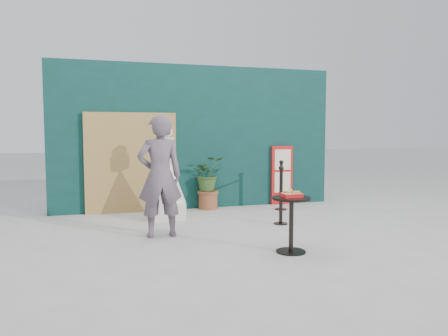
% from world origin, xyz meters
% --- Properties ---
extents(ground, '(60.00, 60.00, 0.00)m').
position_xyz_m(ground, '(0.00, 0.00, 0.00)').
color(ground, '#ADAAA5').
rests_on(ground, ground).
extents(back_wall, '(6.00, 0.30, 3.00)m').
position_xyz_m(back_wall, '(0.00, 3.15, 1.50)').
color(back_wall, '#0A3029').
rests_on(back_wall, ground).
extents(bamboo_fence, '(1.80, 0.08, 2.00)m').
position_xyz_m(bamboo_fence, '(-1.40, 2.94, 1.00)').
color(bamboo_fence, tan).
rests_on(bamboo_fence, ground).
extents(woman, '(0.69, 0.46, 1.88)m').
position_xyz_m(woman, '(-1.17, 0.74, 0.94)').
color(woman, '#675864').
rests_on(woman, ground).
extents(menu_board, '(0.50, 0.07, 1.30)m').
position_xyz_m(menu_board, '(1.90, 2.95, 0.65)').
color(menu_board, red).
rests_on(menu_board, ground).
extents(statue, '(0.67, 0.67, 1.72)m').
position_xyz_m(statue, '(-0.83, 2.05, 0.70)').
color(statue, white).
rests_on(statue, ground).
extents(cafe_table, '(0.52, 0.52, 0.75)m').
position_xyz_m(cafe_table, '(0.36, -0.66, 0.50)').
color(cafe_table, black).
rests_on(cafe_table, ground).
extents(food_basket, '(0.26, 0.19, 0.11)m').
position_xyz_m(food_basket, '(0.37, -0.66, 0.79)').
color(food_basket, red).
rests_on(food_basket, cafe_table).
extents(planter, '(0.65, 0.56, 1.10)m').
position_xyz_m(planter, '(0.16, 2.86, 0.64)').
color(planter, '#9A5632').
rests_on(planter, ground).
extents(stanchion_barrier, '(0.84, 1.54, 1.03)m').
position_xyz_m(stanchion_barrier, '(1.29, 1.67, 0.49)').
color(stanchion_barrier, black).
rests_on(stanchion_barrier, ground).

